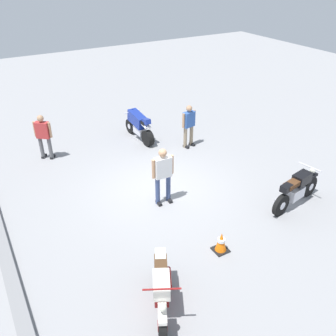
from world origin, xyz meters
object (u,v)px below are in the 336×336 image
traffic_cone (221,242)px  motorcycle_cream_vintage (162,289)px  person_in_white_shirt (163,173)px  person_in_blue_shirt (189,124)px  person_in_red_shirt (43,135)px  motorcycle_black_cruiser (296,189)px  motorcycle_blue_sportbike (139,125)px

traffic_cone → motorcycle_cream_vintage: bearing=109.1°
person_in_white_shirt → person_in_blue_shirt: (2.67, -2.59, -0.08)m
person_in_blue_shirt → person_in_red_shirt: bearing=-120.6°
motorcycle_cream_vintage → motorcycle_black_cruiser: size_ratio=0.87×
person_in_white_shirt → person_in_red_shirt: size_ratio=1.06×
person_in_blue_shirt → person_in_white_shirt: bearing=-55.5°
motorcycle_black_cruiser → traffic_cone: bearing=178.1°
person_in_white_shirt → person_in_blue_shirt: 3.72m
motorcycle_black_cruiser → motorcycle_blue_sportbike: bearing=96.6°
motorcycle_cream_vintage → person_in_red_shirt: (7.52, 0.42, 0.43)m
motorcycle_cream_vintage → person_in_white_shirt: size_ratio=1.05×
motorcycle_blue_sportbike → motorcycle_black_cruiser: motorcycle_blue_sportbike is taller
motorcycle_blue_sportbike → person_in_white_shirt: (-4.16, 1.27, 0.40)m
motorcycle_blue_sportbike → person_in_red_shirt: size_ratio=1.20×
motorcycle_cream_vintage → traffic_cone: size_ratio=3.40×
motorcycle_blue_sportbike → person_in_blue_shirt: person_in_blue_shirt is taller
person_in_red_shirt → motorcycle_cream_vintage: bearing=-137.9°
motorcycle_cream_vintage → traffic_cone: (0.70, -2.03, -0.23)m
person_in_white_shirt → person_in_red_shirt: (4.35, 2.24, -0.07)m
traffic_cone → person_in_red_shirt: bearing=19.8°
motorcycle_cream_vintage → person_in_white_shirt: person_in_white_shirt is taller
person_in_white_shirt → person_in_blue_shirt: person_in_white_shirt is taller
traffic_cone → person_in_blue_shirt: bearing=-24.9°
person_in_blue_shirt → traffic_cone: person_in_blue_shirt is taller
motorcycle_blue_sportbike → motorcycle_black_cruiser: bearing=-165.9°
motorcycle_cream_vintage → motorcycle_blue_sportbike: bearing=-175.3°
motorcycle_blue_sportbike → person_in_white_shirt: size_ratio=1.14×
traffic_cone → motorcycle_blue_sportbike: bearing=-9.1°
motorcycle_cream_vintage → person_in_white_shirt: 3.69m
person_in_red_shirt → motorcycle_black_cruiser: bearing=-100.6°
motorcycle_cream_vintage → person_in_blue_shirt: (5.84, -4.41, 0.42)m
motorcycle_black_cruiser → person_in_white_shirt: size_ratio=1.20×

